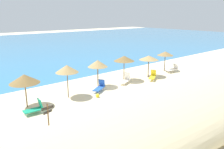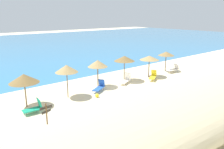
# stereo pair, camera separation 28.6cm
# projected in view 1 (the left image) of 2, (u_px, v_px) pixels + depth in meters

# --- Properties ---
(ground_plane) EXTENTS (160.00, 160.00, 0.00)m
(ground_plane) POSITION_uv_depth(u_px,v_px,m) (132.00, 90.00, 21.48)
(ground_plane) COLOR beige
(sea_water) EXTENTS (160.00, 62.89, 0.01)m
(sea_water) POSITION_uv_depth(u_px,v_px,m) (11.00, 47.00, 49.66)
(sea_water) COLOR teal
(sea_water) RESTS_ON ground_plane
(dune_ridge) EXTENTS (46.69, 7.98, 2.81)m
(dune_ridge) POSITION_uv_depth(u_px,v_px,m) (224.00, 96.00, 15.74)
(dune_ridge) COLOR beige
(dune_ridge) RESTS_ON ground_plane
(beach_umbrella_0) EXTENTS (2.26, 2.26, 2.65)m
(beach_umbrella_0) POSITION_uv_depth(u_px,v_px,m) (24.00, 79.00, 16.80)
(beach_umbrella_0) COLOR brown
(beach_umbrella_0) RESTS_ON ground_plane
(beach_umbrella_1) EXTENTS (1.94, 1.94, 2.89)m
(beach_umbrella_1) POSITION_uv_depth(u_px,v_px,m) (67.00, 69.00, 18.79)
(beach_umbrella_1) COLOR brown
(beach_umbrella_1) RESTS_ON ground_plane
(beach_umbrella_2) EXTENTS (1.93, 1.93, 2.74)m
(beach_umbrella_2) POSITION_uv_depth(u_px,v_px,m) (98.00, 64.00, 21.56)
(beach_umbrella_2) COLOR brown
(beach_umbrella_2) RESTS_ON ground_plane
(beach_umbrella_3) EXTENTS (2.20, 2.20, 2.77)m
(beach_umbrella_3) POSITION_uv_depth(u_px,v_px,m) (124.00, 59.00, 23.61)
(beach_umbrella_3) COLOR brown
(beach_umbrella_3) RESTS_ON ground_plane
(beach_umbrella_4) EXTENTS (2.19, 2.19, 2.48)m
(beach_umbrella_4) POSITION_uv_depth(u_px,v_px,m) (149.00, 58.00, 25.34)
(beach_umbrella_4) COLOR brown
(beach_umbrella_4) RESTS_ON ground_plane
(beach_umbrella_5) EXTENTS (1.99, 1.99, 2.49)m
(beach_umbrella_5) POSITION_uv_depth(u_px,v_px,m) (165.00, 54.00, 28.04)
(beach_umbrella_5) COLOR brown
(beach_umbrella_5) RESTS_ON ground_plane
(lounge_chair_0) EXTENTS (1.71, 1.32, 1.00)m
(lounge_chair_0) POSITION_uv_depth(u_px,v_px,m) (100.00, 87.00, 20.99)
(lounge_chair_0) COLOR blue
(lounge_chair_0) RESTS_ON ground_plane
(lounge_chair_1) EXTENTS (1.68, 1.17, 1.08)m
(lounge_chair_1) POSITION_uv_depth(u_px,v_px,m) (126.00, 80.00, 23.30)
(lounge_chair_1) COLOR white
(lounge_chair_1) RESTS_ON ground_plane
(lounge_chair_2) EXTENTS (1.36, 0.72, 1.04)m
(lounge_chair_2) POSITION_uv_depth(u_px,v_px,m) (35.00, 108.00, 16.22)
(lounge_chair_2) COLOR #199972
(lounge_chair_2) RESTS_ON ground_plane
(lounge_chair_3) EXTENTS (1.61, 1.26, 1.05)m
(lounge_chair_3) POSITION_uv_depth(u_px,v_px,m) (153.00, 76.00, 24.58)
(lounge_chair_3) COLOR yellow
(lounge_chair_3) RESTS_ON ground_plane
(lounge_chair_4) EXTENTS (1.69, 0.86, 1.02)m
(lounge_chair_4) POSITION_uv_depth(u_px,v_px,m) (173.00, 69.00, 27.80)
(lounge_chair_4) COLOR white
(lounge_chair_4) RESTS_ON ground_plane
(wooden_signpost) EXTENTS (0.84, 0.27, 1.55)m
(wooden_signpost) POSITION_uv_depth(u_px,v_px,m) (48.00, 113.00, 14.21)
(wooden_signpost) COLOR brown
(wooden_signpost) RESTS_ON ground_plane
(beach_ball) EXTENTS (0.34, 0.34, 0.34)m
(beach_ball) POSITION_uv_depth(u_px,v_px,m) (97.00, 95.00, 19.43)
(beach_ball) COLOR yellow
(beach_ball) RESTS_ON ground_plane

